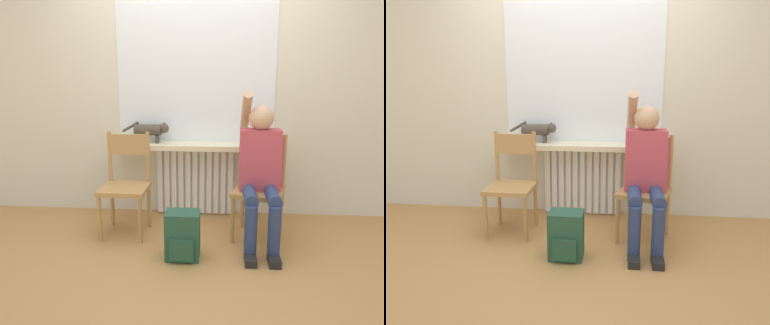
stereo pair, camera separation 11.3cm
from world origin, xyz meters
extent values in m
plane|color=#B27F47|center=(0.00, 0.00, 0.00)|extent=(12.00, 12.00, 0.00)
cube|color=beige|center=(0.00, 1.23, 1.35)|extent=(7.00, 0.06, 2.70)
cube|color=white|center=(0.00, 1.16, 0.35)|extent=(0.79, 0.05, 0.71)
cube|color=white|center=(-0.36, 1.12, 0.35)|extent=(0.05, 0.03, 0.68)
cube|color=white|center=(-0.29, 1.12, 0.35)|extent=(0.05, 0.03, 0.68)
cube|color=white|center=(-0.22, 1.12, 0.35)|extent=(0.05, 0.03, 0.68)
cube|color=white|center=(-0.14, 1.12, 0.35)|extent=(0.05, 0.03, 0.68)
cube|color=white|center=(-0.07, 1.12, 0.35)|extent=(0.05, 0.03, 0.68)
cube|color=white|center=(0.00, 1.12, 0.35)|extent=(0.05, 0.03, 0.68)
cube|color=white|center=(0.07, 1.12, 0.35)|extent=(0.05, 0.03, 0.68)
cube|color=white|center=(0.14, 1.12, 0.35)|extent=(0.05, 0.03, 0.68)
cube|color=white|center=(0.22, 1.12, 0.35)|extent=(0.05, 0.03, 0.68)
cube|color=white|center=(0.29, 1.12, 0.35)|extent=(0.05, 0.03, 0.68)
cube|color=white|center=(0.36, 1.12, 0.35)|extent=(0.05, 0.03, 0.68)
cube|color=beige|center=(0.00, 1.05, 0.73)|extent=(1.62, 0.29, 0.05)
cube|color=white|center=(0.00, 1.20, 1.43)|extent=(1.56, 0.01, 1.35)
cube|color=#B2844C|center=(-0.59, 0.57, 0.43)|extent=(0.42, 0.42, 0.04)
cylinder|color=#B2844C|center=(-0.77, 0.40, 0.20)|extent=(0.04, 0.04, 0.41)
cylinder|color=#B2844C|center=(-0.42, 0.39, 0.20)|extent=(0.04, 0.04, 0.41)
cylinder|color=#B2844C|center=(-0.77, 0.76, 0.20)|extent=(0.04, 0.04, 0.41)
cylinder|color=#B2844C|center=(-0.41, 0.75, 0.20)|extent=(0.04, 0.04, 0.41)
cylinder|color=#B2844C|center=(-0.77, 0.76, 0.68)|extent=(0.04, 0.04, 0.47)
cylinder|color=#B2844C|center=(-0.41, 0.75, 0.68)|extent=(0.04, 0.04, 0.47)
cube|color=#B2844C|center=(-0.59, 0.75, 0.80)|extent=(0.37, 0.03, 0.19)
cube|color=#B2844C|center=(0.59, 0.57, 0.43)|extent=(0.51, 0.51, 0.04)
cylinder|color=#B2844C|center=(0.37, 0.45, 0.20)|extent=(0.04, 0.04, 0.41)
cylinder|color=#B2844C|center=(0.71, 0.35, 0.20)|extent=(0.04, 0.04, 0.41)
cylinder|color=#B2844C|center=(0.47, 0.80, 0.20)|extent=(0.04, 0.04, 0.41)
cylinder|color=#B2844C|center=(0.81, 0.69, 0.20)|extent=(0.04, 0.04, 0.41)
cylinder|color=#B2844C|center=(0.47, 0.80, 0.68)|extent=(0.04, 0.04, 0.47)
cylinder|color=#B2844C|center=(0.81, 0.69, 0.68)|extent=(0.04, 0.04, 0.47)
cube|color=#B2844C|center=(0.64, 0.74, 0.80)|extent=(0.36, 0.13, 0.19)
cylinder|color=navy|center=(0.50, 0.38, 0.46)|extent=(0.11, 0.43, 0.11)
cylinder|color=navy|center=(0.68, 0.38, 0.46)|extent=(0.11, 0.43, 0.11)
cylinder|color=navy|center=(0.50, 0.17, 0.22)|extent=(0.10, 0.10, 0.44)
cylinder|color=navy|center=(0.68, 0.17, 0.22)|extent=(0.10, 0.10, 0.44)
cube|color=black|center=(0.50, 0.11, 0.03)|extent=(0.09, 0.20, 0.06)
cube|color=black|center=(0.68, 0.11, 0.03)|extent=(0.09, 0.20, 0.06)
cube|color=#B74251|center=(0.59, 0.59, 0.71)|extent=(0.34, 0.20, 0.52)
sphere|color=tan|center=(0.59, 0.59, 1.06)|extent=(0.21, 0.21, 0.21)
cylinder|color=tan|center=(0.47, 0.73, 1.11)|extent=(0.08, 0.50, 0.38)
cylinder|color=#B74251|center=(0.74, 0.55, 0.68)|extent=(0.08, 0.08, 0.42)
cylinder|color=#4C4238|center=(-0.47, 1.07, 0.89)|extent=(0.26, 0.11, 0.11)
sphere|color=#4C4238|center=(-0.31, 1.07, 0.90)|extent=(0.10, 0.10, 0.10)
cone|color=#4C4238|center=(-0.31, 1.05, 0.95)|extent=(0.03, 0.03, 0.03)
cone|color=#4C4238|center=(-0.31, 1.10, 0.95)|extent=(0.03, 0.03, 0.03)
cylinder|color=#4C4238|center=(-0.37, 1.05, 0.79)|extent=(0.03, 0.03, 0.08)
cylinder|color=#4C4238|center=(-0.37, 1.10, 0.79)|extent=(0.03, 0.03, 0.08)
cylinder|color=#4C4238|center=(-0.56, 1.05, 0.79)|extent=(0.03, 0.03, 0.08)
cylinder|color=#4C4238|center=(-0.56, 1.10, 0.79)|extent=(0.03, 0.03, 0.08)
cylinder|color=#4C4238|center=(-0.64, 1.07, 0.91)|extent=(0.17, 0.03, 0.12)
cube|color=#234C38|center=(-0.03, 0.15, 0.19)|extent=(0.27, 0.20, 0.38)
cube|color=#234C38|center=(-0.03, 0.03, 0.11)|extent=(0.19, 0.03, 0.17)
camera|label=1|loc=(0.26, -2.56, 1.41)|focal=35.00mm
camera|label=2|loc=(0.37, -2.55, 1.41)|focal=35.00mm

